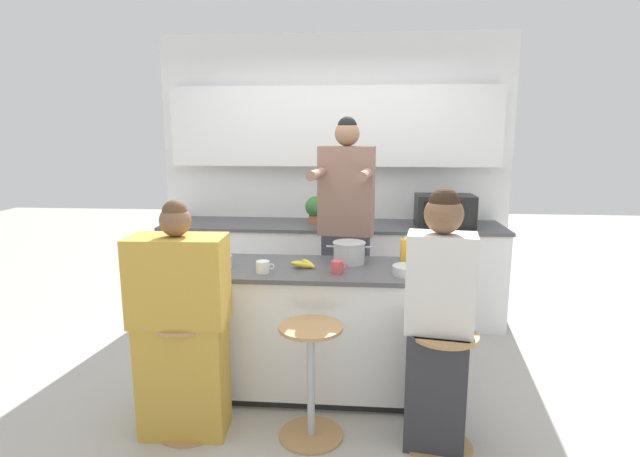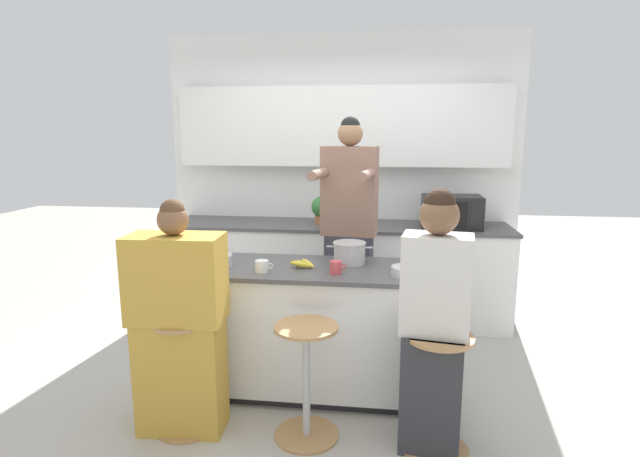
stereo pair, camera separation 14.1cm
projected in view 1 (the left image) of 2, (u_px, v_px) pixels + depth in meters
name	position (u px, v px, depth m)	size (l,w,h in m)	color
ground_plane	(319.00, 389.00, 3.50)	(16.00, 16.00, 0.00)	#B2ADA3
wall_back	(334.00, 156.00, 4.89)	(3.42, 0.22, 2.70)	white
back_counter	(332.00, 271.00, 4.78)	(3.18, 0.66, 0.92)	white
kitchen_island	(319.00, 329.00, 3.41)	(1.85, 0.65, 0.88)	black
bar_stool_leftmost	(187.00, 372.00, 2.95)	(0.38, 0.38, 0.69)	tan
bar_stool_center	(311.00, 378.00, 2.88)	(0.38, 0.38, 0.69)	tan
bar_stool_rightmost	(442.00, 387.00, 2.78)	(0.38, 0.38, 0.69)	tan
person_cooking	(346.00, 240.00, 3.90)	(0.48, 0.64, 1.89)	#383842
person_wrapped_blanket	(181.00, 328.00, 2.88)	(0.55, 0.31, 1.40)	gold
person_seated_near	(438.00, 330.00, 2.75)	(0.39, 0.31, 1.48)	#333338
cooking_pot	(349.00, 252.00, 3.42)	(0.31, 0.23, 0.15)	#B7BABC
fruit_bowl	(214.00, 262.00, 3.30)	(0.24, 0.24, 0.08)	#B7BABC
mixing_bowl_steel	(408.00, 270.00, 3.14)	(0.20, 0.20, 0.06)	#B7BABC
coffee_cup_near	(337.00, 267.00, 3.18)	(0.11, 0.08, 0.08)	#DB4C51
coffee_cup_far	(263.00, 267.00, 3.18)	(0.12, 0.09, 0.08)	white
banana_bunch	(303.00, 264.00, 3.31)	(0.18, 0.13, 0.06)	yellow
juice_carton	(406.00, 253.00, 3.32)	(0.07, 0.07, 0.20)	gold
microwave	(445.00, 211.00, 4.53)	(0.52, 0.34, 0.29)	black
potted_plant	(316.00, 209.00, 4.68)	(0.20, 0.20, 0.26)	#A86042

